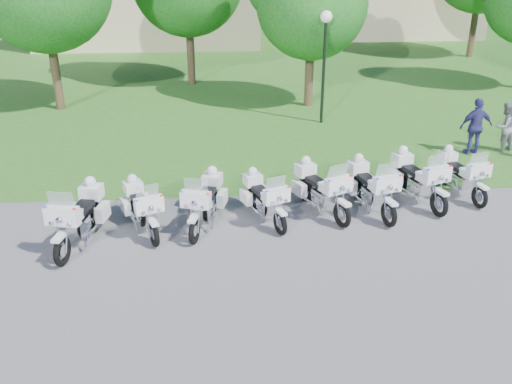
{
  "coord_description": "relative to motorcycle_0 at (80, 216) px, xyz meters",
  "views": [
    {
      "loc": [
        -1.77,
        -11.67,
        6.93
      ],
      "look_at": [
        -0.87,
        1.2,
        0.95
      ],
      "focal_mm": 40.0,
      "sensor_mm": 36.0,
      "label": 1
    }
  ],
  "objects": [
    {
      "name": "building_east",
      "position": [
        16.13,
        29.32,
        1.36
      ],
      "size": [
        11.44,
        7.28,
        4.1
      ],
      "color": "tan",
      "rests_on": "ground"
    },
    {
      "name": "motorcycle_4",
      "position": [
        6.02,
        1.23,
        -0.03
      ],
      "size": [
        1.4,
        2.26,
        1.62
      ],
      "rotation": [
        0.0,
        0.0,
        3.56
      ],
      "color": "black",
      "rests_on": "ground"
    },
    {
      "name": "bystander_c",
      "position": [
        11.89,
        5.14,
        0.25
      ],
      "size": [
        1.16,
        0.56,
        1.91
      ],
      "primitive_type": "imported",
      "rotation": [
        0.0,
        0.0,
        3.23
      ],
      "color": "navy",
      "rests_on": "ground"
    },
    {
      "name": "motorcycle_7",
      "position": [
        10.17,
        2.06,
        -0.07
      ],
      "size": [
        1.05,
        2.23,
        1.52
      ],
      "rotation": [
        0.0,
        0.0,
        3.36
      ],
      "color": "black",
      "rests_on": "ground"
    },
    {
      "name": "motorcycle_1",
      "position": [
        1.4,
        0.55,
        -0.08
      ],
      "size": [
        1.27,
        2.12,
        1.51
      ],
      "rotation": [
        0.0,
        0.0,
        3.53
      ],
      "color": "black",
      "rests_on": "ground"
    },
    {
      "name": "motorcycle_3",
      "position": [
        4.49,
        0.89,
        -0.09
      ],
      "size": [
        1.22,
        2.08,
        1.47
      ],
      "rotation": [
        0.0,
        0.0,
        3.51
      ],
      "color": "black",
      "rests_on": "ground"
    },
    {
      "name": "motorcycle_0",
      "position": [
        0.0,
        0.0,
        0.0
      ],
      "size": [
        1.16,
        2.49,
        1.69
      ],
      "rotation": [
        0.0,
        0.0,
        2.93
      ],
      "color": "black",
      "rests_on": "ground"
    },
    {
      "name": "grass_lawn",
      "position": [
        5.13,
        26.32,
        -0.7
      ],
      "size": [
        100.0,
        48.0,
        0.01
      ],
      "primitive_type": "cube",
      "color": "#335C1D",
      "rests_on": "ground"
    },
    {
      "name": "motorcycle_2",
      "position": [
        2.97,
        0.7,
        -0.04
      ],
      "size": [
        1.17,
        2.34,
        1.6
      ],
      "rotation": [
        0.0,
        0.0,
        2.88
      ],
      "color": "black",
      "rests_on": "ground"
    },
    {
      "name": "lamp_post",
      "position": [
        7.4,
        8.88,
        2.48
      ],
      "size": [
        0.44,
        0.44,
        4.23
      ],
      "color": "black",
      "rests_on": "ground"
    },
    {
      "name": "motorcycle_5",
      "position": [
        7.37,
        1.25,
        -0.03
      ],
      "size": [
        1.17,
        2.39,
        1.63
      ],
      "rotation": [
        0.0,
        0.0,
        3.39
      ],
      "color": "black",
      "rests_on": "ground"
    },
    {
      "name": "ground",
      "position": [
        5.13,
        -0.68,
        -0.71
      ],
      "size": [
        100.0,
        100.0,
        0.0
      ],
      "primitive_type": "plane",
      "color": "#55555A",
      "rests_on": "ground"
    },
    {
      "name": "building_west",
      "position": [
        -0.87,
        27.32,
        1.36
      ],
      "size": [
        14.56,
        8.32,
        4.1
      ],
      "color": "tan",
      "rests_on": "ground"
    },
    {
      "name": "motorcycle_6",
      "position": [
        8.79,
        1.71,
        -0.01
      ],
      "size": [
        1.26,
        2.4,
        1.66
      ],
      "rotation": [
        0.0,
        0.0,
        3.44
      ],
      "color": "black",
      "rests_on": "ground"
    },
    {
      "name": "bystander_b",
      "position": [
        12.99,
        5.38,
        0.14
      ],
      "size": [
        1.0,
        0.9,
        1.69
      ],
      "primitive_type": "imported",
      "rotation": [
        0.0,
        0.0,
        -2.77
      ],
      "color": "gray",
      "rests_on": "ground"
    }
  ]
}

